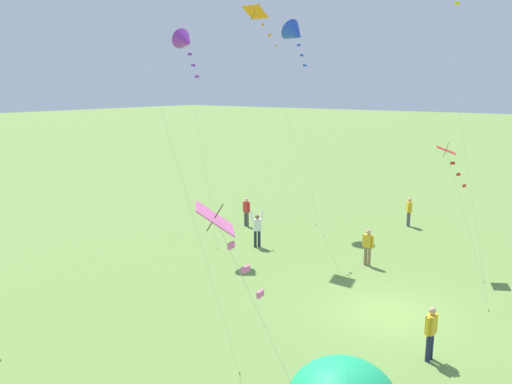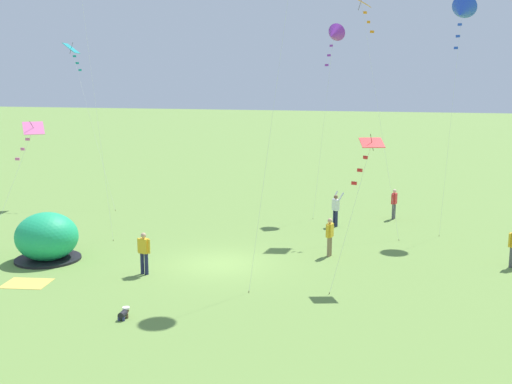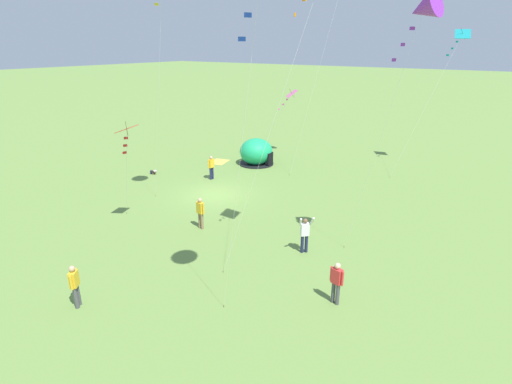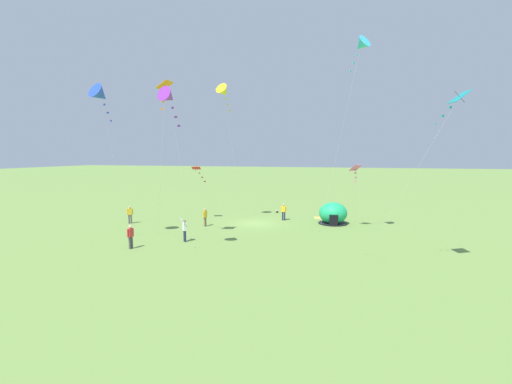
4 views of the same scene
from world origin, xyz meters
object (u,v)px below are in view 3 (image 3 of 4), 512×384
at_px(toddler_crawling, 153,172).
at_px(kite_red, 126,133).
at_px(person_far_back, 336,281).
at_px(kite_purple, 424,9).
at_px(person_arms_raised, 305,233).
at_px(person_near_tent, 200,212).
at_px(popup_tent, 256,152).
at_px(person_with_toddler, 211,166).
at_px(kite_pink, 290,96).
at_px(person_strolling, 75,284).
at_px(kite_teal, 460,38).

xyz_separation_m(toddler_crawling, kite_red, (6.95, 6.45, 4.94)).
distance_m(person_far_back, kite_purple, 10.18).
relative_size(person_arms_raised, person_near_tent, 1.10).
height_order(toddler_crawling, kite_purple, kite_purple).
xyz_separation_m(popup_tent, person_with_toddler, (4.97, -0.50, -0.03)).
relative_size(popup_tent, person_far_back, 1.63).
relative_size(kite_pink, kite_red, 1.03).
height_order(person_strolling, kite_teal, kite_teal).
relative_size(person_far_back, kite_teal, 0.17).
bearing_deg(person_far_back, popup_tent, -136.53).
xyz_separation_m(kite_purple, kite_red, (3.75, -12.18, -5.23)).
relative_size(person_arms_raised, person_far_back, 1.10).
height_order(person_arms_raised, kite_red, kite_red).
xyz_separation_m(popup_tent, person_far_back, (13.60, 12.89, -0.03)).
distance_m(person_strolling, kite_purple, 15.90).
bearing_deg(person_arms_raised, person_near_tent, -82.20).
relative_size(kite_teal, kite_red, 1.79).
height_order(person_near_tent, kite_red, kite_red).
bearing_deg(toddler_crawling, person_with_toddler, 110.06).
distance_m(person_near_tent, kite_pink, 14.41).
bearing_deg(person_near_tent, person_with_toddler, -143.57).
distance_m(person_arms_raised, person_strolling, 9.79).
bearing_deg(person_with_toddler, person_near_tent, 36.43).
relative_size(person_arms_raised, kite_pink, 0.32).
height_order(popup_tent, person_strolling, popup_tent).
relative_size(person_arms_raised, kite_teal, 0.19).
bearing_deg(kite_teal, kite_purple, 4.32).
xyz_separation_m(person_with_toddler, person_near_tent, (6.59, 4.86, 0.00)).
xyz_separation_m(person_arms_raised, kite_red, (2.74, -8.48, 4.12)).
bearing_deg(toddler_crawling, popup_tent, 143.52).
xyz_separation_m(toddler_crawling, person_with_toddler, (-1.59, 4.35, 0.79)).
distance_m(popup_tent, person_near_tent, 12.36).
relative_size(person_arms_raised, person_strolling, 1.10).
xyz_separation_m(person_arms_raised, kite_teal, (-17.62, 2.45, 8.56)).
xyz_separation_m(kite_pink, kite_red, (15.44, -0.25, -0.22)).
height_order(person_far_back, kite_red, kite_red).
relative_size(popup_tent, toddler_crawling, 5.10).
distance_m(popup_tent, kite_red, 14.22).
distance_m(popup_tent, person_with_toddler, 5.00).
height_order(kite_pink, kite_teal, kite_teal).
distance_m(person_arms_raised, person_near_tent, 5.77).
bearing_deg(person_near_tent, person_strolling, 5.31).
distance_m(toddler_crawling, kite_teal, 23.87).
bearing_deg(person_near_tent, popup_tent, -159.31).
xyz_separation_m(person_strolling, person_near_tent, (-7.62, -0.71, 0.00)).
relative_size(popup_tent, person_strolling, 1.63).
xyz_separation_m(toddler_crawling, person_far_back, (7.04, 17.74, 0.79)).
distance_m(toddler_crawling, kite_red, 10.70).
xyz_separation_m(popup_tent, toddler_crawling, (6.56, -4.85, -0.82)).
distance_m(person_strolling, person_far_back, 9.61).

